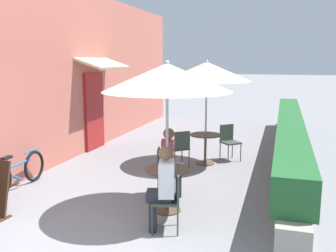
# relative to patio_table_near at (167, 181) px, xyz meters

# --- Properties ---
(ground_plane) EXTENTS (120.00, 120.00, 0.00)m
(ground_plane) POSITION_rel_patio_table_near_xyz_m (-0.82, -1.55, -0.51)
(ground_plane) COLOR gray
(cafe_facade_wall) EXTENTS (0.98, 11.40, 4.20)m
(cafe_facade_wall) POSITION_rel_patio_table_near_xyz_m (-3.36, 4.02, 1.58)
(cafe_facade_wall) COLOR #C66B5B
(cafe_facade_wall) RESTS_ON ground_plane
(planter_hedge) EXTENTS (0.60, 10.40, 1.01)m
(planter_hedge) POSITION_rel_patio_table_near_xyz_m (1.93, 4.05, 0.03)
(planter_hedge) COLOR gray
(planter_hedge) RESTS_ON ground_plane
(patio_table_near) EXTENTS (0.74, 0.74, 0.71)m
(patio_table_near) POSITION_rel_patio_table_near_xyz_m (0.00, 0.00, 0.00)
(patio_table_near) COLOR brown
(patio_table_near) RESTS_ON ground_plane
(patio_umbrella_near) EXTENTS (2.03, 2.03, 2.44)m
(patio_umbrella_near) POSITION_rel_patio_table_near_xyz_m (-0.00, 0.00, 1.67)
(patio_umbrella_near) COLOR #B7B7BC
(patio_umbrella_near) RESTS_ON ground_plane
(cafe_chair_near_left) EXTENTS (0.49, 0.49, 0.87)m
(cafe_chair_near_left) POSITION_rel_patio_table_near_xyz_m (-0.26, 0.66, 0.01)
(cafe_chair_near_left) COLOR #384238
(cafe_chair_near_left) RESTS_ON ground_plane
(seated_patron_near_left) EXTENTS (0.47, 0.41, 1.25)m
(seated_patron_near_left) POSITION_rel_patio_table_near_xyz_m (-0.15, 0.69, 0.18)
(seated_patron_near_left) COLOR #23232D
(seated_patron_near_left) RESTS_ON ground_plane
(cafe_chair_near_right) EXTENTS (0.49, 0.49, 0.87)m
(cafe_chair_near_right) POSITION_rel_patio_table_near_xyz_m (0.26, -0.66, 0.01)
(cafe_chair_near_right) COLOR #384238
(cafe_chair_near_right) RESTS_ON ground_plane
(seated_patron_near_right) EXTENTS (0.47, 0.41, 1.25)m
(seated_patron_near_right) POSITION_rel_patio_table_near_xyz_m (0.15, -0.69, 0.18)
(seated_patron_near_right) COLOR #23232D
(seated_patron_near_right) RESTS_ON ground_plane
(coffee_cup_near) EXTENTS (0.07, 0.07, 0.09)m
(coffee_cup_near) POSITION_rel_patio_table_near_xyz_m (-0.07, 0.04, 0.25)
(coffee_cup_near) COLOR white
(coffee_cup_near) RESTS_ON patio_table_near
(patio_table_mid) EXTENTS (0.74, 0.74, 0.71)m
(patio_table_mid) POSITION_rel_patio_table_near_xyz_m (0.03, 2.95, 0.00)
(patio_table_mid) COLOR brown
(patio_table_mid) RESTS_ON ground_plane
(patio_umbrella_mid) EXTENTS (2.03, 2.03, 2.44)m
(patio_umbrella_mid) POSITION_rel_patio_table_near_xyz_m (0.03, 2.95, 1.67)
(patio_umbrella_mid) COLOR #B7B7BC
(patio_umbrella_mid) RESTS_ON ground_plane
(cafe_chair_mid_left) EXTENTS (0.56, 0.56, 0.87)m
(cafe_chair_mid_left) POSITION_rel_patio_table_near_xyz_m (0.51, 3.48, 0.01)
(cafe_chair_mid_left) COLOR #384238
(cafe_chair_mid_left) RESTS_ON ground_plane
(cafe_chair_mid_right) EXTENTS (0.56, 0.56, 0.87)m
(cafe_chair_mid_right) POSITION_rel_patio_table_near_xyz_m (-0.45, 2.42, 0.01)
(cafe_chair_mid_right) COLOR #384238
(cafe_chair_mid_right) RESTS_ON ground_plane
(bicycle_leaning) EXTENTS (0.12, 1.66, 0.72)m
(bicycle_leaning) POSITION_rel_patio_table_near_xyz_m (-3.02, 0.15, -0.17)
(bicycle_leaning) COLOR black
(bicycle_leaning) RESTS_ON ground_plane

